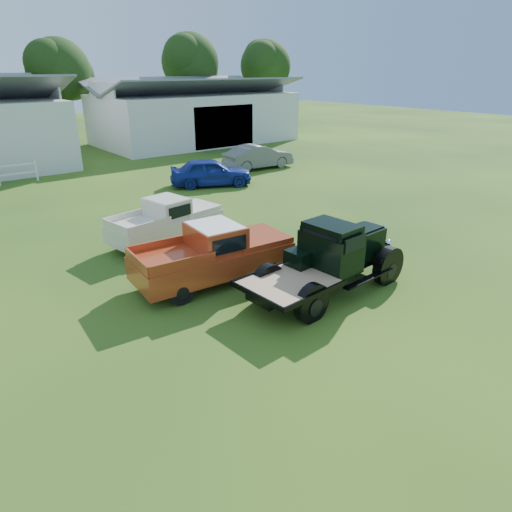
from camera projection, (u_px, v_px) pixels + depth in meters
ground at (277, 306)px, 12.54m from camera, size 120.00×120.00×0.00m
shed_right at (195, 111)px, 39.11m from camera, size 16.80×9.20×5.20m
tree_c at (61, 88)px, 37.53m from camera, size 5.40×5.40×9.00m
tree_d at (191, 79)px, 45.54m from camera, size 6.00×6.00×10.00m
tree_e at (265, 80)px, 48.80m from camera, size 5.70×5.70×9.50m
vintage_flatbed at (328, 259)px, 12.96m from camera, size 5.33×2.36×2.07m
red_pickup at (213, 253)px, 13.68m from camera, size 5.14×2.33×1.82m
white_pickup at (166, 221)px, 16.85m from camera, size 4.68×2.43×1.64m
misc_car_blue at (211, 172)px, 25.00m from camera, size 4.76×3.55×1.51m
misc_car_grey at (258, 157)px, 29.29m from camera, size 4.70×2.02×1.51m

